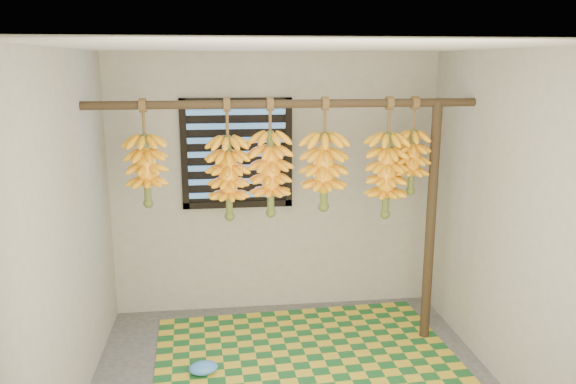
{
  "coord_description": "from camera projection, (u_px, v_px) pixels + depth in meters",
  "views": [
    {
      "loc": [
        -0.51,
        -3.55,
        2.31
      ],
      "look_at": [
        0.0,
        0.55,
        1.35
      ],
      "focal_mm": 35.0,
      "sensor_mm": 36.0,
      "label": 1
    }
  ],
  "objects": [
    {
      "name": "banana_bunch_e",
      "position": [
        387.0,
        175.0,
        4.46
      ],
      "size": [
        0.33,
        0.33,
        0.96
      ],
      "color": "brown",
      "rests_on": "hanging_pole"
    },
    {
      "name": "woven_mat",
      "position": [
        308.0,
        362.0,
        4.41
      ],
      "size": [
        2.46,
        2.01,
        0.01
      ],
      "primitive_type": "cube",
      "rotation": [
        0.0,
        0.0,
        0.05
      ],
      "color": "#195625",
      "rests_on": "floor"
    },
    {
      "name": "banana_bunch_f",
      "position": [
        412.0,
        162.0,
        4.46
      ],
      "size": [
        0.27,
        0.27,
        0.78
      ],
      "color": "brown",
      "rests_on": "hanging_pole"
    },
    {
      "name": "banana_bunch_b",
      "position": [
        229.0,
        178.0,
        4.31
      ],
      "size": [
        0.31,
        0.31,
        0.94
      ],
      "color": "brown",
      "rests_on": "hanging_pole"
    },
    {
      "name": "wall_left",
      "position": [
        64.0,
        241.0,
        3.56
      ],
      "size": [
        0.01,
        3.0,
        2.4
      ],
      "primitive_type": "cube",
      "color": "gray",
      "rests_on": "floor"
    },
    {
      "name": "plastic_bag",
      "position": [
        203.0,
        368.0,
        4.23
      ],
      "size": [
        0.25,
        0.19,
        0.09
      ],
      "primitive_type": "ellipsoid",
      "rotation": [
        0.0,
        0.0,
        0.14
      ],
      "color": "#3C7EE3",
      "rests_on": "woven_mat"
    },
    {
      "name": "ceiling",
      "position": [
        299.0,
        46.0,
        3.47
      ],
      "size": [
        3.0,
        3.0,
        0.01
      ],
      "primitive_type": "cube",
      "color": "silver",
      "rests_on": "wall_back"
    },
    {
      "name": "banana_bunch_d",
      "position": [
        324.0,
        171.0,
        4.39
      ],
      "size": [
        0.34,
        0.34,
        0.88
      ],
      "color": "brown",
      "rests_on": "hanging_pole"
    },
    {
      "name": "support_post",
      "position": [
        430.0,
        225.0,
        4.61
      ],
      "size": [
        0.08,
        0.08,
        2.0
      ],
      "primitive_type": "cylinder",
      "color": "#3C2D1A",
      "rests_on": "floor"
    },
    {
      "name": "wall_back",
      "position": [
        275.0,
        185.0,
        5.2
      ],
      "size": [
        3.0,
        0.01,
        2.4
      ],
      "primitive_type": "cube",
      "color": "gray",
      "rests_on": "floor"
    },
    {
      "name": "banana_bunch_c",
      "position": [
        271.0,
        174.0,
        4.34
      ],
      "size": [
        0.32,
        0.32,
        0.92
      ],
      "color": "brown",
      "rests_on": "hanging_pole"
    },
    {
      "name": "banana_bunch_a",
      "position": [
        146.0,
        170.0,
        4.22
      ],
      "size": [
        0.29,
        0.29,
        0.81
      ],
      "color": "brown",
      "rests_on": "hanging_pole"
    },
    {
      "name": "hanging_pole",
      "position": [
        286.0,
        104.0,
        4.24
      ],
      "size": [
        3.0,
        0.06,
        0.06
      ],
      "primitive_type": "cylinder",
      "rotation": [
        0.0,
        1.57,
        0.0
      ],
      "color": "#3C2D1A",
      "rests_on": "wall_left"
    },
    {
      "name": "window",
      "position": [
        237.0,
        154.0,
        5.06
      ],
      "size": [
        1.0,
        0.04,
        1.0
      ],
      "color": "black",
      "rests_on": "wall_back"
    },
    {
      "name": "wall_right",
      "position": [
        511.0,
        225.0,
        3.92
      ],
      "size": [
        0.01,
        3.0,
        2.4
      ],
      "primitive_type": "cube",
      "color": "gray",
      "rests_on": "floor"
    }
  ]
}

